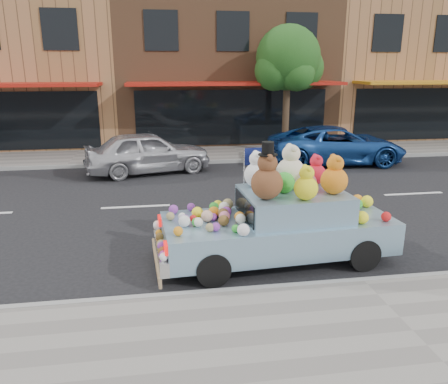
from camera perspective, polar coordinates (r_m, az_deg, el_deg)
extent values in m
plane|color=black|center=(12.30, 7.48, -1.05)|extent=(120.00, 120.00, 0.00)
cube|color=gray|center=(6.83, 23.38, -16.67)|extent=(60.00, 3.00, 0.12)
cube|color=gray|center=(18.42, 1.89, 5.06)|extent=(60.00, 3.00, 0.12)
cube|color=gray|center=(7.95, 17.67, -11.18)|extent=(60.00, 0.12, 0.13)
cube|color=gray|center=(16.98, 2.82, 4.11)|extent=(60.00, 0.12, 0.13)
cube|color=#9F6B43|center=(24.19, -25.59, 14.40)|extent=(10.00, 8.00, 7.00)
cube|color=black|center=(19.63, -20.67, 19.27)|extent=(1.40, 0.06, 1.60)
cube|color=brown|center=(23.50, -0.60, 15.91)|extent=(10.00, 8.00, 7.00)
cube|color=black|center=(19.66, 1.12, 9.72)|extent=(8.50, 0.06, 2.40)
cube|color=#A8190F|center=(18.68, 1.62, 13.99)|extent=(9.00, 1.80, 0.12)
cube|color=black|center=(19.29, -8.21, 20.16)|extent=(1.40, 0.06, 1.60)
cube|color=black|center=(19.58, 1.18, 20.25)|extent=(1.40, 0.06, 1.60)
cube|color=black|center=(20.31, 10.08, 19.87)|extent=(1.40, 0.06, 1.60)
cube|color=#9F6B43|center=(26.83, 21.83, 14.84)|extent=(10.00, 8.00, 7.00)
cube|color=black|center=(23.53, 26.21, 9.16)|extent=(8.50, 0.06, 2.40)
cube|color=black|center=(21.90, 20.61, 18.85)|extent=(1.40, 0.06, 1.60)
cylinder|color=#38281C|center=(18.66, 8.07, 9.84)|extent=(0.28, 0.28, 3.20)
sphere|color=#1A4614|center=(18.56, 8.36, 16.97)|extent=(2.60, 2.60, 2.60)
sphere|color=#1A4614|center=(19.05, 10.13, 15.67)|extent=(1.80, 1.80, 1.80)
sphere|color=#1A4614|center=(18.20, 6.61, 15.48)|extent=(1.60, 1.60, 1.60)
sphere|color=#1A4614|center=(18.04, 9.48, 15.05)|extent=(1.40, 1.40, 1.40)
sphere|color=#1A4614|center=(19.05, 6.88, 16.10)|extent=(1.60, 1.60, 1.60)
imported|color=silver|center=(15.41, -9.92, 5.15)|extent=(4.56, 2.69, 1.46)
imported|color=#1C499A|center=(17.22, 14.48, 5.97)|extent=(5.26, 2.71, 1.42)
cylinder|color=black|center=(8.43, 17.79, -7.79)|extent=(0.61, 0.24, 0.60)
cylinder|color=black|center=(9.70, 13.26, -4.25)|extent=(0.61, 0.24, 0.60)
cylinder|color=black|center=(7.50, -1.43, -10.07)|extent=(0.61, 0.24, 0.60)
cylinder|color=black|center=(8.90, -3.34, -5.71)|extent=(0.61, 0.24, 0.60)
cube|color=#7CA1B9|center=(8.43, 6.96, -5.27)|extent=(4.40, 1.96, 0.60)
cube|color=#7CA1B9|center=(8.34, 9.04, -1.57)|extent=(1.99, 1.61, 0.50)
cube|color=silver|center=(8.07, -8.28, -7.48)|extent=(0.27, 1.79, 0.26)
cube|color=red|center=(7.32, -7.57, -7.26)|extent=(0.08, 0.28, 0.16)
cube|color=red|center=(8.58, -8.38, -3.71)|extent=(0.08, 0.28, 0.16)
cube|color=black|center=(8.06, 2.72, -2.03)|extent=(0.12, 1.30, 0.40)
sphere|color=#5A3119|center=(7.66, 5.62, 1.12)|extent=(0.57, 0.57, 0.57)
sphere|color=#5A3119|center=(7.58, 5.69, 3.78)|extent=(0.35, 0.35, 0.35)
sphere|color=#5A3119|center=(7.44, 5.95, 4.44)|extent=(0.13, 0.13, 0.13)
sphere|color=#5A3119|center=(7.67, 5.49, 4.81)|extent=(0.13, 0.13, 0.13)
cylinder|color=black|center=(7.55, 5.73, 4.89)|extent=(0.33, 0.33, 0.02)
cylinder|color=black|center=(7.53, 5.75, 5.71)|extent=(0.21, 0.21, 0.22)
sphere|color=beige|center=(8.53, 8.67, 2.57)|extent=(0.57, 0.57, 0.57)
sphere|color=beige|center=(8.46, 8.77, 4.97)|extent=(0.35, 0.35, 0.35)
sphere|color=beige|center=(8.32, 9.06, 5.57)|extent=(0.13, 0.13, 0.13)
sphere|color=beige|center=(8.55, 8.56, 5.88)|extent=(0.13, 0.13, 0.13)
sphere|color=#C96712|center=(8.20, 14.19, 1.45)|extent=(0.50, 0.50, 0.50)
sphere|color=#C96712|center=(8.13, 14.34, 3.62)|extent=(0.31, 0.31, 0.31)
sphere|color=#C96712|center=(8.01, 14.69, 4.15)|extent=(0.12, 0.12, 0.12)
sphere|color=#C96712|center=(8.21, 14.10, 4.47)|extent=(0.12, 0.12, 0.12)
sphere|color=red|center=(8.80, 11.88, 2.30)|extent=(0.41, 0.41, 0.41)
sphere|color=red|center=(8.75, 11.98, 3.97)|extent=(0.25, 0.25, 0.25)
sphere|color=red|center=(8.65, 12.22, 4.38)|extent=(0.10, 0.10, 0.10)
sphere|color=red|center=(8.81, 11.81, 4.62)|extent=(0.10, 0.10, 0.10)
sphere|color=white|center=(8.43, 4.28, 2.24)|extent=(0.48, 0.48, 0.48)
sphere|color=white|center=(8.36, 4.32, 4.30)|extent=(0.30, 0.30, 0.30)
sphere|color=white|center=(8.24, 4.50, 4.81)|extent=(0.11, 0.11, 0.11)
sphere|color=white|center=(8.44, 4.18, 5.09)|extent=(0.11, 0.11, 0.11)
sphere|color=yellow|center=(7.73, 10.65, 0.49)|extent=(0.42, 0.42, 0.42)
sphere|color=yellow|center=(7.66, 10.76, 2.45)|extent=(0.26, 0.26, 0.26)
sphere|color=yellow|center=(7.55, 11.02, 2.92)|extent=(0.10, 0.10, 0.10)
sphere|color=yellow|center=(7.72, 10.57, 3.23)|extent=(0.10, 0.10, 0.10)
sphere|color=green|center=(8.15, 7.86, 1.21)|extent=(0.40, 0.40, 0.40)
sphere|color=#D46A87|center=(8.39, 10.95, 1.28)|extent=(0.32, 0.32, 0.32)
sphere|color=green|center=(7.82, -3.67, -3.93)|extent=(0.16, 0.16, 0.16)
sphere|color=#7C3092|center=(7.89, -5.16, -3.64)|extent=(0.19, 0.19, 0.19)
sphere|color=olive|center=(8.70, 0.49, -1.58)|extent=(0.22, 0.22, 0.22)
sphere|color=#F5EFC3|center=(7.91, 2.20, -3.55)|extent=(0.19, 0.19, 0.19)
sphere|color=#7C3092|center=(8.09, -1.40, -3.28)|extent=(0.14, 0.14, 0.14)
sphere|color=#F5EFC3|center=(8.50, 0.03, -2.03)|extent=(0.22, 0.22, 0.22)
sphere|color=#F5EFC3|center=(7.80, -3.39, -3.95)|extent=(0.17, 0.17, 0.17)
sphere|color=olive|center=(7.56, -1.86, -4.65)|extent=(0.15, 0.15, 0.15)
sphere|color=silver|center=(8.18, -5.51, -3.15)|extent=(0.14, 0.14, 0.14)
sphere|color=brown|center=(8.60, -0.99, -2.11)|extent=(0.13, 0.13, 0.13)
sphere|color=orange|center=(8.23, -1.34, -2.65)|extent=(0.22, 0.22, 0.22)
sphere|color=#7C3092|center=(8.25, 0.26, -2.63)|extent=(0.21, 0.21, 0.21)
sphere|color=silver|center=(7.80, -5.20, -3.81)|extent=(0.21, 0.21, 0.21)
sphere|color=#7C3092|center=(7.58, -1.08, -4.58)|extent=(0.15, 0.15, 0.15)
sphere|color=silver|center=(7.37, 2.55, -4.96)|extent=(0.22, 0.22, 0.22)
sphere|color=orange|center=(8.02, 2.04, -3.26)|extent=(0.20, 0.20, 0.20)
sphere|color=brown|center=(7.83, -0.05, -3.73)|extent=(0.20, 0.20, 0.20)
sphere|color=#D46A87|center=(8.02, 0.06, -3.20)|extent=(0.20, 0.20, 0.20)
sphere|color=red|center=(8.05, -4.06, -3.46)|extent=(0.13, 0.13, 0.13)
sphere|color=brown|center=(8.14, -0.12, -2.87)|extent=(0.21, 0.21, 0.21)
sphere|color=#7C3092|center=(8.49, -6.62, -2.28)|extent=(0.18, 0.18, 0.18)
sphere|color=green|center=(7.53, 1.51, -4.80)|extent=(0.14, 0.14, 0.14)
sphere|color=#7C3092|center=(8.63, -4.31, -1.98)|extent=(0.16, 0.16, 0.16)
sphere|color=orange|center=(8.63, -1.03, -2.04)|extent=(0.13, 0.13, 0.13)
sphere|color=orange|center=(7.42, -6.01, -5.11)|extent=(0.17, 0.17, 0.17)
sphere|color=silver|center=(8.22, -2.63, -3.00)|extent=(0.13, 0.13, 0.13)
sphere|color=yellow|center=(8.70, -0.81, -1.70)|extent=(0.19, 0.19, 0.19)
sphere|color=brown|center=(8.40, 0.40, -2.41)|extent=(0.17, 0.17, 0.17)
sphere|color=yellow|center=(8.22, -3.50, -2.70)|extent=(0.22, 0.22, 0.22)
sphere|color=green|center=(8.57, -1.32, -1.96)|extent=(0.19, 0.19, 0.19)
sphere|color=olive|center=(8.16, -7.02, -3.15)|extent=(0.16, 0.16, 0.16)
sphere|color=silver|center=(8.26, -1.01, -2.70)|extent=(0.18, 0.18, 0.18)
sphere|color=#D8A88C|center=(8.00, -2.24, -3.14)|extent=(0.22, 0.22, 0.22)
sphere|color=#7C3092|center=(7.71, -8.16, -6.97)|extent=(0.15, 0.15, 0.15)
sphere|color=orange|center=(8.33, -8.52, -5.29)|extent=(0.13, 0.13, 0.13)
sphere|color=#7C3092|center=(7.39, -7.95, -8.08)|extent=(0.13, 0.13, 0.13)
sphere|color=yellow|center=(7.86, -8.25, -6.62)|extent=(0.13, 0.13, 0.13)
sphere|color=#F5EFC3|center=(8.72, -8.73, -4.20)|extent=(0.15, 0.15, 0.15)
sphere|color=brown|center=(8.10, -8.40, -5.80)|extent=(0.15, 0.15, 0.15)
sphere|color=olive|center=(7.77, -8.20, -6.76)|extent=(0.16, 0.16, 0.16)
sphere|color=silver|center=(8.62, -8.68, -4.38)|extent=(0.17, 0.17, 0.17)
sphere|color=silver|center=(7.29, -7.88, -8.38)|extent=(0.15, 0.15, 0.15)
sphere|color=brown|center=(7.47, -8.01, -7.69)|extent=(0.17, 0.17, 0.17)
sphere|color=yellow|center=(9.29, 18.18, -1.18)|extent=(0.24, 0.24, 0.24)
sphere|color=brown|center=(9.41, 14.57, -0.80)|extent=(0.20, 0.20, 0.20)
sphere|color=green|center=(9.10, 17.00, -1.53)|extent=(0.21, 0.21, 0.21)
sphere|color=red|center=(8.61, 16.76, -2.61)|extent=(0.18, 0.18, 0.18)
sphere|color=yellow|center=(8.31, 17.59, -3.19)|extent=(0.24, 0.24, 0.24)
sphere|color=red|center=(8.58, 20.42, -3.04)|extent=(0.18, 0.18, 0.18)
sphere|color=orange|center=(9.36, 17.03, -1.00)|extent=(0.23, 0.23, 0.23)
sphere|color=yellow|center=(9.51, 15.44, -0.68)|extent=(0.20, 0.20, 0.20)
cylinder|color=#997A54|center=(7.40, -8.32, -11.80)|extent=(0.06, 0.06, 0.17)
sphere|color=#997A54|center=(7.36, -8.35, -11.14)|extent=(0.07, 0.07, 0.07)
cylinder|color=#997A54|center=(7.48, -8.37, -11.48)|extent=(0.06, 0.06, 0.17)
sphere|color=#997A54|center=(7.44, -8.40, -10.83)|extent=(0.07, 0.07, 0.07)
cylinder|color=#997A54|center=(7.56, -8.42, -11.17)|extent=(0.06, 0.06, 0.17)
sphere|color=#997A54|center=(7.51, -8.45, -10.52)|extent=(0.07, 0.07, 0.07)
cylinder|color=#997A54|center=(7.64, -8.47, -10.86)|extent=(0.06, 0.06, 0.17)
sphere|color=#997A54|center=(7.60, -8.50, -10.23)|extent=(0.07, 0.07, 0.07)
cylinder|color=#997A54|center=(7.72, -8.52, -10.57)|extent=(0.06, 0.06, 0.17)
sphere|color=#997A54|center=(7.68, -8.55, -9.93)|extent=(0.07, 0.07, 0.07)
cylinder|color=#997A54|center=(7.80, -8.57, -10.27)|extent=(0.06, 0.06, 0.17)
sphere|color=#997A54|center=(7.76, -8.60, -9.65)|extent=(0.07, 0.07, 0.07)
cylinder|color=#997A54|center=(7.88, -8.62, -9.99)|extent=(0.06, 0.06, 0.17)
sphere|color=#997A54|center=(7.84, -8.65, -9.36)|extent=(0.07, 0.07, 0.07)
cylinder|color=#997A54|center=(7.96, -8.66, -9.71)|extent=(0.06, 0.06, 0.17)
sphere|color=#997A54|center=(7.92, -8.69, -9.09)|extent=(0.07, 0.07, 0.07)
cylinder|color=#997A54|center=(8.04, -8.71, -9.43)|extent=(0.06, 0.06, 0.17)
sphere|color=#997A54|center=(8.00, -8.74, -8.82)|extent=(0.07, 0.07, 0.07)
cylinder|color=#997A54|center=(8.12, -8.75, -9.16)|extent=(0.06, 0.06, 0.17)
sphere|color=#997A54|center=(8.08, -8.78, -8.56)|extent=(0.07, 0.07, 0.07)
cylinder|color=#997A54|center=(8.20, -8.80, -8.90)|extent=(0.06, 0.06, 0.17)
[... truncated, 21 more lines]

